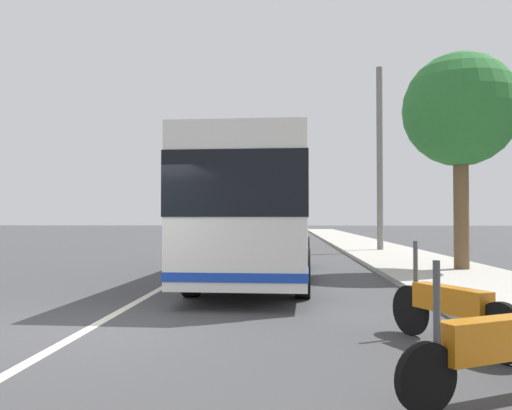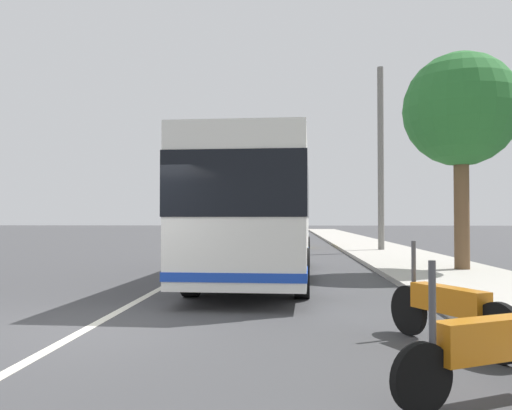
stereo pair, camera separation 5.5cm
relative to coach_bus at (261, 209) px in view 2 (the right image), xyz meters
The scene contains 10 objects.
ground_plane 7.05m from the coach_bus, 161.34° to the left, with size 220.00×220.00×0.00m, color #424244.
sidewalk_curb 6.44m from the coach_bus, 54.97° to the right, with size 110.00×3.60×0.14m, color #B2ADA3.
lane_divider_line 4.56m from the coach_bus, 31.52° to the left, with size 110.00×0.16×0.01m, color silver.
coach_bus is the anchor object (origin of this frame).
motorcycle_far_end 9.72m from the coach_bus, 165.07° to the right, with size 1.04×1.93×1.24m.
motorcycle_angled 7.94m from the coach_bus, 159.92° to the right, with size 2.03×1.04×1.29m.
car_side_street 15.35m from the coach_bus, ahead, with size 4.36×2.15×1.47m.
car_ahead_same_lane 25.70m from the coach_bus, ahead, with size 4.65×2.05×1.53m.
roadside_tree_mid_block 6.54m from the coach_bus, 74.70° to the right, with size 3.28×3.28×6.38m.
utility_pole 12.35m from the coach_bus, 24.50° to the right, with size 0.29×0.29×8.68m, color slate.
Camera 2 is at (-7.61, -2.90, 1.59)m, focal length 37.37 mm.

